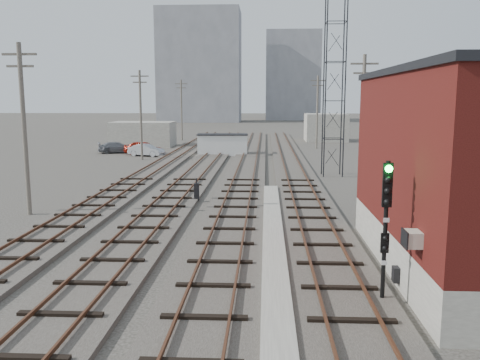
# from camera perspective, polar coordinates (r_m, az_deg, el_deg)

# --- Properties ---
(ground) EXTENTS (320.00, 320.00, 0.00)m
(ground) POSITION_cam_1_polar(r_m,az_deg,el_deg) (66.30, 2.79, 3.75)
(ground) COLOR #282621
(ground) RESTS_ON ground
(track_right) EXTENTS (3.20, 90.00, 0.39)m
(track_right) POSITION_cam_1_polar(r_m,az_deg,el_deg) (45.48, 5.87, 1.41)
(track_right) COLOR #332D28
(track_right) RESTS_ON ground
(track_mid_right) EXTENTS (3.20, 90.00, 0.39)m
(track_mid_right) POSITION_cam_1_polar(r_m,az_deg,el_deg) (45.45, 0.82, 1.45)
(track_mid_right) COLOR #332D28
(track_mid_right) RESTS_ON ground
(track_mid_left) EXTENTS (3.20, 90.00, 0.39)m
(track_mid_left) POSITION_cam_1_polar(r_m,az_deg,el_deg) (45.77, -4.19, 1.48)
(track_mid_left) COLOR #332D28
(track_mid_left) RESTS_ON ground
(track_left) EXTENTS (3.20, 90.00, 0.39)m
(track_left) POSITION_cam_1_polar(r_m,az_deg,el_deg) (46.43, -9.10, 1.50)
(track_left) COLOR #332D28
(track_left) RESTS_ON ground
(platform_curb) EXTENTS (0.90, 28.00, 0.26)m
(platform_curb) POSITION_cam_1_polar(r_m,az_deg,el_deg) (20.90, 3.80, -7.62)
(platform_curb) COLOR gray
(platform_curb) RESTS_ON ground
(brick_building) EXTENTS (6.54, 12.20, 7.22)m
(brick_building) POSITION_cam_1_polar(r_m,az_deg,el_deg) (19.62, 24.90, 0.91)
(brick_building) COLOR gray
(brick_building) RESTS_ON ground
(lattice_tower) EXTENTS (1.60, 1.60, 15.00)m
(lattice_tower) POSITION_cam_1_polar(r_m,az_deg,el_deg) (41.39, 10.54, 10.81)
(lattice_tower) COLOR black
(lattice_tower) RESTS_ON ground
(utility_pole_left_a) EXTENTS (1.80, 0.24, 9.00)m
(utility_pole_left_a) POSITION_cam_1_polar(r_m,az_deg,el_deg) (28.96, -23.10, 5.71)
(utility_pole_left_a) COLOR #595147
(utility_pole_left_a) RESTS_ON ground
(utility_pole_left_b) EXTENTS (1.80, 0.24, 9.00)m
(utility_pole_left_b) POSITION_cam_1_polar(r_m,az_deg,el_deg) (52.58, -11.09, 7.44)
(utility_pole_left_b) COLOR #595147
(utility_pole_left_b) RESTS_ON ground
(utility_pole_left_c) EXTENTS (1.80, 0.24, 9.00)m
(utility_pole_left_c) POSITION_cam_1_polar(r_m,az_deg,el_deg) (77.08, -6.58, 8.01)
(utility_pole_left_c) COLOR #595147
(utility_pole_left_c) RESTS_ON ground
(utility_pole_right_a) EXTENTS (1.80, 0.24, 9.00)m
(utility_pole_right_a) POSITION_cam_1_polar(r_m,az_deg,el_deg) (34.63, 13.58, 6.61)
(utility_pole_right_a) COLOR #595147
(utility_pole_right_a) RESTS_ON ground
(utility_pole_right_b) EXTENTS (1.80, 0.24, 9.00)m
(utility_pole_right_b) POSITION_cam_1_polar(r_m,az_deg,el_deg) (64.35, 8.67, 7.77)
(utility_pole_right_b) COLOR #595147
(utility_pole_right_b) RESTS_ON ground
(apartment_left) EXTENTS (22.00, 14.00, 30.00)m
(apartment_left) POSITION_cam_1_polar(r_m,az_deg,el_deg) (142.46, -4.51, 12.60)
(apartment_left) COLOR gray
(apartment_left) RESTS_ON ground
(apartment_right) EXTENTS (16.00, 12.00, 26.00)m
(apartment_right) POSITION_cam_1_polar(r_m,az_deg,el_deg) (156.37, 5.92, 11.53)
(apartment_right) COLOR gray
(apartment_right) RESTS_ON ground
(shed_left) EXTENTS (8.00, 5.00, 3.20)m
(shed_left) POSITION_cam_1_polar(r_m,az_deg,el_deg) (68.12, -10.84, 5.09)
(shed_left) COLOR gray
(shed_left) RESTS_ON ground
(shed_right) EXTENTS (6.00, 6.00, 4.00)m
(shed_right) POSITION_cam_1_polar(r_m,az_deg,el_deg) (76.64, 9.60, 5.85)
(shed_right) COLOR gray
(shed_right) RESTS_ON ground
(signal_mast) EXTENTS (0.40, 0.42, 4.36)m
(signal_mast) POSITION_cam_1_polar(r_m,az_deg,el_deg) (15.58, 16.06, -4.35)
(signal_mast) COLOR gray
(signal_mast) RESTS_ON ground
(switch_stand) EXTENTS (0.34, 0.34, 1.34)m
(switch_stand) POSITION_cam_1_polar(r_m,az_deg,el_deg) (30.65, -4.90, -1.29)
(switch_stand) COLOR black
(switch_stand) RESTS_ON ground
(site_trailer) EXTENTS (5.72, 2.78, 2.35)m
(site_trailer) POSITION_cam_1_polar(r_m,az_deg,el_deg) (56.25, -1.98, 4.01)
(site_trailer) COLOR white
(site_trailer) RESTS_ON ground
(car_red) EXTENTS (4.77, 3.16, 1.51)m
(car_red) POSITION_cam_1_polar(r_m,az_deg,el_deg) (57.77, -10.79, 3.56)
(car_red) COLOR #9C1C0E
(car_red) RESTS_ON ground
(car_silver) EXTENTS (4.19, 2.45, 1.31)m
(car_silver) POSITION_cam_1_polar(r_m,az_deg,el_deg) (56.15, -10.47, 3.32)
(car_silver) COLOR #A8ABB0
(car_silver) RESTS_ON ground
(car_grey) EXTENTS (4.75, 3.24, 1.28)m
(car_grey) POSITION_cam_1_polar(r_m,az_deg,el_deg) (60.26, -13.61, 3.58)
(car_grey) COLOR slate
(car_grey) RESTS_ON ground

